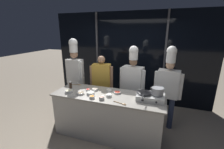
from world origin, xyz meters
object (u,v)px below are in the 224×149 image
object	(u,v)px
chef_line	(168,84)
prep_bowl_bean_sprouts	(91,93)
prep_bowl_carrots	(92,97)
prep_bowl_chili_flakes	(117,92)
portable_stove	(151,97)
person_guest	(102,81)
prep_bowl_shrimp	(102,98)
frying_pan	(145,92)
prep_bowl_onion	(109,90)
serving_spoon_solid	(78,85)
serving_spoon_slotted	(122,104)
prep_bowl_chicken	(95,89)
chef_sous	(132,81)
prep_bowl_noodles	(69,91)
squeeze_bottle_soy	(70,85)
prep_bowl_bell_pepper	(88,90)
prep_bowl_rice	(109,95)
prep_bowl_mushrooms	(81,93)
chef_head	(75,71)
stock_pot	(158,91)

from	to	relation	value
chef_line	prep_bowl_bean_sprouts	bearing A→B (deg)	35.63
prep_bowl_carrots	prep_bowl_chili_flakes	size ratio (longest dim) A/B	0.70
portable_stove	prep_bowl_chili_flakes	world-z (taller)	portable_stove
person_guest	prep_bowl_shrimp	bearing A→B (deg)	102.75
frying_pan	prep_bowl_onion	distance (m)	0.78
prep_bowl_bean_sprouts	person_guest	world-z (taller)	person_guest
prep_bowl_onion	prep_bowl_shrimp	size ratio (longest dim) A/B	1.15
prep_bowl_onion	serving_spoon_solid	size ratio (longest dim) A/B	0.44
serving_spoon_solid	prep_bowl_carrots	bearing A→B (deg)	-40.57
serving_spoon_slotted	prep_bowl_shrimp	bearing A→B (deg)	172.87
prep_bowl_chicken	chef_sous	world-z (taller)	chef_sous
prep_bowl_carrots	chef_sous	xyz separation A→B (m)	(0.58, 0.95, 0.09)
prep_bowl_noodles	squeeze_bottle_soy	bearing A→B (deg)	115.53
prep_bowl_noodles	chef_sous	distance (m)	1.44
frying_pan	squeeze_bottle_soy	bearing A→B (deg)	179.85
prep_bowl_carrots	person_guest	size ratio (longest dim) A/B	0.06
prep_bowl_noodles	prep_bowl_onion	bearing A→B (deg)	25.09
person_guest	frying_pan	bearing A→B (deg)	140.93
prep_bowl_bell_pepper	prep_bowl_rice	size ratio (longest dim) A/B	0.83
squeeze_bottle_soy	prep_bowl_bean_sprouts	distance (m)	0.60
prep_bowl_bell_pepper	prep_bowl_shrimp	size ratio (longest dim) A/B	0.95
squeeze_bottle_soy	person_guest	world-z (taller)	person_guest
prep_bowl_mushrooms	serving_spoon_slotted	xyz separation A→B (m)	(0.91, -0.14, -0.01)
prep_bowl_rice	serving_spoon_solid	world-z (taller)	prep_bowl_rice
prep_bowl_chicken	prep_bowl_noodles	world-z (taller)	prep_bowl_noodles
chef_head	prep_bowl_bean_sprouts	bearing A→B (deg)	145.03
serving_spoon_slotted	person_guest	bearing A→B (deg)	129.35
portable_stove	chef_line	world-z (taller)	chef_line
portable_stove	chef_line	xyz separation A→B (m)	(0.31, 0.62, 0.07)
prep_bowl_carrots	serving_spoon_solid	xyz separation A→B (m)	(-0.64, 0.55, -0.02)
stock_pot	prep_bowl_bean_sprouts	bearing A→B (deg)	-172.64
prep_bowl_shrimp	prep_bowl_chili_flakes	bearing A→B (deg)	62.23
stock_pot	prep_bowl_rice	distance (m)	0.92
stock_pot	prep_bowl_chicken	size ratio (longest dim) A/B	1.89
prep_bowl_shrimp	prep_bowl_mushrooms	xyz separation A→B (m)	(-0.50, 0.09, -0.01)
frying_pan	squeeze_bottle_soy	world-z (taller)	squeeze_bottle_soy
frying_pan	prep_bowl_rice	bearing A→B (deg)	-168.52
prep_bowl_rice	chef_sous	size ratio (longest dim) A/B	0.06
frying_pan	prep_bowl_mushrooms	bearing A→B (deg)	-170.62
prep_bowl_shrimp	chef_sous	world-z (taller)	chef_sous
prep_bowl_chicken	chef_sous	bearing A→B (deg)	39.54
prep_bowl_chili_flakes	stock_pot	bearing A→B (deg)	-4.84
prep_bowl_rice	chef_head	xyz separation A→B (m)	(-1.20, 0.72, 0.21)
portable_stove	prep_bowl_bell_pepper	bearing A→B (deg)	-179.66
prep_bowl_rice	person_guest	size ratio (longest dim) A/B	0.07
prep_bowl_chicken	serving_spoon_solid	distance (m)	0.55
portable_stove	frying_pan	xyz separation A→B (m)	(-0.11, -0.01, 0.08)
prep_bowl_bell_pepper	chef_sous	bearing A→B (deg)	38.04
prep_bowl_mushrooms	prep_bowl_bean_sprouts	bearing A→B (deg)	13.28
portable_stove	person_guest	distance (m)	1.40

